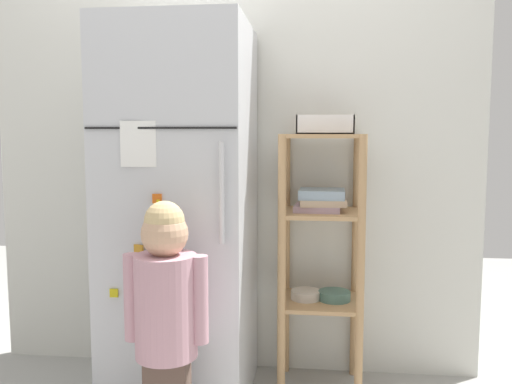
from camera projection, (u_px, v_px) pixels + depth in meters
kitchen_wall_back at (232, 156)px, 2.66m from camera, size 2.43×0.03×2.16m
refrigerator at (182, 215)px, 2.37m from camera, size 0.60×0.65×1.66m
child_standing at (166, 305)px, 1.91m from camera, size 0.31×0.23×0.95m
pantry_shelf_unit at (321, 237)px, 2.44m from camera, size 0.37×0.36×1.19m
fruit_bin at (324, 126)px, 2.40m from camera, size 0.25×0.14×0.09m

